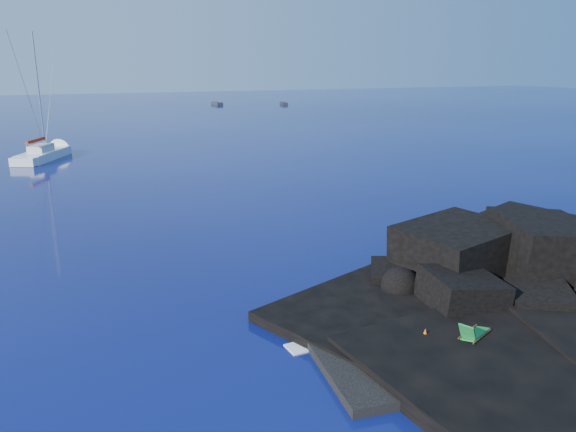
{
  "coord_description": "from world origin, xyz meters",
  "views": [
    {
      "loc": [
        -7.49,
        -15.18,
        10.62
      ],
      "look_at": [
        4.3,
        14.03,
        2.0
      ],
      "focal_mm": 35.0,
      "sensor_mm": 36.0,
      "label": 1
    }
  ],
  "objects_px": {
    "distant_boat_a": "(217,105)",
    "distant_boat_b": "(284,105)",
    "sailboat": "(44,159)",
    "sunbather": "(378,334)",
    "marker_cone": "(425,334)",
    "deck_chair": "(476,329)"
  },
  "relations": [
    {
      "from": "marker_cone",
      "to": "distant_boat_b",
      "type": "xyz_separation_m",
      "value": [
        42.86,
        123.16,
        -0.59
      ]
    },
    {
      "from": "distant_boat_b",
      "to": "sunbather",
      "type": "bearing_deg",
      "value": -98.62
    },
    {
      "from": "deck_chair",
      "to": "sunbather",
      "type": "height_order",
      "value": "deck_chair"
    },
    {
      "from": "deck_chair",
      "to": "distant_boat_a",
      "type": "bearing_deg",
      "value": 53.77
    },
    {
      "from": "sunbather",
      "to": "distant_boat_a",
      "type": "height_order",
      "value": "sunbather"
    },
    {
      "from": "sailboat",
      "to": "distant_boat_a",
      "type": "bearing_deg",
      "value": 86.0
    },
    {
      "from": "distant_boat_a",
      "to": "distant_boat_b",
      "type": "distance_m",
      "value": 17.48
    },
    {
      "from": "sailboat",
      "to": "marker_cone",
      "type": "relative_size",
      "value": 28.86
    },
    {
      "from": "sunbather",
      "to": "marker_cone",
      "type": "height_order",
      "value": "marker_cone"
    },
    {
      "from": "sunbather",
      "to": "distant_boat_a",
      "type": "relative_size",
      "value": 0.35
    },
    {
      "from": "deck_chair",
      "to": "distant_boat_b",
      "type": "distance_m",
      "value": 130.66
    },
    {
      "from": "distant_boat_b",
      "to": "deck_chair",
      "type": "bearing_deg",
      "value": -97.04
    },
    {
      "from": "sailboat",
      "to": "distant_boat_b",
      "type": "bearing_deg",
      "value": 74.94
    },
    {
      "from": "distant_boat_a",
      "to": "deck_chair",
      "type": "bearing_deg",
      "value": -105.16
    },
    {
      "from": "sunbather",
      "to": "marker_cone",
      "type": "xyz_separation_m",
      "value": [
        1.56,
        -0.84,
        0.08
      ]
    },
    {
      "from": "marker_cone",
      "to": "distant_boat_a",
      "type": "distance_m",
      "value": 131.98
    },
    {
      "from": "sailboat",
      "to": "sunbather",
      "type": "bearing_deg",
      "value": -52.26
    },
    {
      "from": "deck_chair",
      "to": "sunbather",
      "type": "bearing_deg",
      "value": 127.17
    },
    {
      "from": "sunbather",
      "to": "distant_boat_b",
      "type": "height_order",
      "value": "sunbather"
    },
    {
      "from": "distant_boat_a",
      "to": "distant_boat_b",
      "type": "height_order",
      "value": "distant_boat_a"
    },
    {
      "from": "distant_boat_b",
      "to": "sailboat",
      "type": "bearing_deg",
      "value": -117.85
    },
    {
      "from": "deck_chair",
      "to": "marker_cone",
      "type": "distance_m",
      "value": 1.89
    }
  ]
}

